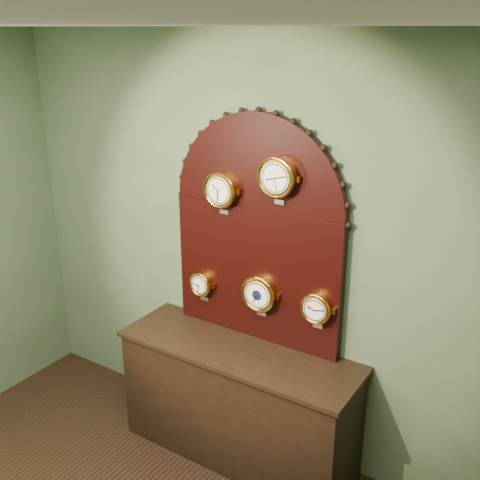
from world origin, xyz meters
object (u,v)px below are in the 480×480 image
Objects in this scene: arabic_clock at (277,177)px; barometer at (259,293)px; tide_clock at (317,308)px; display_board at (257,224)px; shop_counter at (238,404)px; roman_clock at (221,190)px; hygrometer at (202,284)px.

barometer is at bearing -179.98° from arabic_clock.
tide_clock is (0.40, 0.00, 0.01)m from barometer.
barometer reaches higher than tide_clock.
barometer is (0.06, -0.07, -0.44)m from display_board.
arabic_clock is at bearing 0.02° from barometer.
arabic_clock is 0.83m from tide_clock.
shop_counter is 1.05× the size of display_board.
display_board is at bearing 171.99° from tide_clock.
shop_counter is 1.46m from roman_clock.
display_board is 5.08× the size of arabic_clock.
roman_clock reaches higher than hygrometer.
shop_counter is 1.58m from arabic_clock.
hygrometer is at bearing 179.45° from roman_clock.
barometer is (0.06, 0.15, 0.78)m from shop_counter.
display_board is 0.31m from roman_clock.
shop_counter is 1.25m from display_board.
roman_clock is at bearing 179.92° from barometer.
display_board is 5.13× the size of barometer.
arabic_clock is 1.33× the size of hygrometer.
arabic_clock is at bearing -179.75° from tide_clock.
roman_clock reaches higher than barometer.
roman_clock is 0.71m from barometer.
arabic_clock is at bearing -0.05° from roman_clock.
arabic_clock is 1.01× the size of barometer.
roman_clock reaches higher than tide_clock.
barometer is 0.40m from tide_clock.
display_board is 6.74× the size of hygrometer.
tide_clock reaches higher than shop_counter.
display_board is 5.33× the size of roman_clock.
tide_clock is at bearing 18.21° from shop_counter.
tide_clock is (0.87, -0.00, 0.05)m from hygrometer.
hygrometer is at bearing 158.92° from shop_counter.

